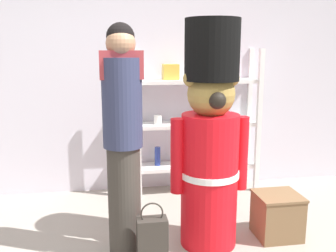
# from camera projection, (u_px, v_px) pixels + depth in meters

# --- Properties ---
(back_wall) EXTENTS (6.40, 0.12, 2.60)m
(back_wall) POSITION_uv_depth(u_px,v_px,m) (133.00, 74.00, 4.14)
(back_wall) COLOR silver
(back_wall) RESTS_ON ground_plane
(merchandise_shelf) EXTENTS (1.36, 0.35, 1.57)m
(merchandise_shelf) POSITION_uv_depth(u_px,v_px,m) (197.00, 119.00, 4.13)
(merchandise_shelf) COLOR white
(merchandise_shelf) RESTS_ON ground_plane
(teddy_bear_guard) EXTENTS (0.63, 0.47, 1.79)m
(teddy_bear_guard) POSITION_uv_depth(u_px,v_px,m) (210.00, 141.00, 2.94)
(teddy_bear_guard) COLOR red
(teddy_bear_guard) RESTS_ON ground_plane
(person_shopper) EXTENTS (0.30, 0.29, 1.75)m
(person_shopper) POSITION_uv_depth(u_px,v_px,m) (123.00, 137.00, 2.75)
(person_shopper) COLOR #38332D
(person_shopper) RESTS_ON ground_plane
(shopping_bag) EXTENTS (0.22, 0.13, 0.51)m
(shopping_bag) POSITION_uv_depth(u_px,v_px,m) (152.00, 243.00, 2.71)
(shopping_bag) COLOR #332D28
(shopping_bag) RESTS_ON ground_plane
(display_crate) EXTENTS (0.37, 0.35, 0.38)m
(display_crate) POSITION_uv_depth(u_px,v_px,m) (277.00, 215.00, 3.18)
(display_crate) COLOR brown
(display_crate) RESTS_ON ground_plane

